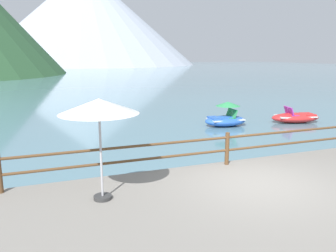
# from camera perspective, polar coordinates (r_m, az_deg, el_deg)

# --- Properties ---
(ground_plane) EXTENTS (200.00, 200.00, 0.00)m
(ground_plane) POSITION_cam_1_polar(r_m,az_deg,el_deg) (47.10, -14.51, 7.23)
(ground_plane) COLOR slate
(promenade_dock) EXTENTS (28.00, 8.00, 0.40)m
(promenade_dock) POSITION_cam_1_polar(r_m,az_deg,el_deg) (7.44, 24.91, -15.90)
(promenade_dock) COLOR gray
(promenade_dock) RESTS_ON ground
(dock_railing) EXTENTS (23.92, 0.12, 0.95)m
(dock_railing) POSITION_cam_1_polar(r_m,az_deg,el_deg) (9.93, 9.91, -3.15)
(dock_railing) COLOR brown
(dock_railing) RESTS_ON promenade_dock
(beach_umbrella) EXTENTS (1.70, 1.70, 2.24)m
(beach_umbrella) POSITION_cam_1_polar(r_m,az_deg,el_deg) (7.25, -11.52, 3.03)
(beach_umbrella) COLOR #B2B2B7
(beach_umbrella) RESTS_ON promenade_dock
(pedal_boat_0) EXTENTS (2.77, 1.75, 0.85)m
(pedal_boat_0) POSITION_cam_1_polar(r_m,az_deg,el_deg) (19.25, 20.61, 1.37)
(pedal_boat_0) COLOR red
(pedal_boat_0) RESTS_ON ground
(pedal_boat_1) EXTENTS (2.23, 1.42, 1.23)m
(pedal_boat_1) POSITION_cam_1_polar(r_m,az_deg,el_deg) (17.36, 9.66, 1.39)
(pedal_boat_1) COLOR blue
(pedal_boat_1) RESTS_ON ground
(distant_peak) EXTENTS (74.85, 74.85, 32.39)m
(distant_peak) POSITION_cam_1_polar(r_m,az_deg,el_deg) (127.51, -13.53, 17.30)
(distant_peak) COLOR #A8B2C1
(distant_peak) RESTS_ON ground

